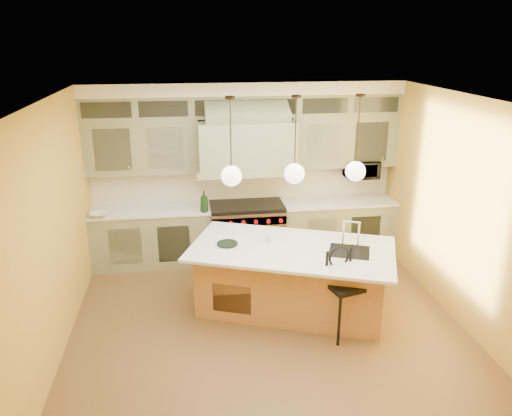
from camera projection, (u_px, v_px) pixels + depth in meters
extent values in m
plane|color=brown|center=(268.00, 327.00, 6.45)|extent=(5.00, 5.00, 0.00)
plane|color=white|center=(270.00, 100.00, 5.50)|extent=(5.00, 5.00, 0.00)
plane|color=gold|center=(244.00, 170.00, 8.31)|extent=(5.00, 0.00, 5.00)
plane|color=gold|center=(326.00, 344.00, 3.64)|extent=(5.00, 0.00, 5.00)
plane|color=gold|center=(51.00, 234.00, 5.64)|extent=(0.00, 5.00, 5.00)
plane|color=gold|center=(463.00, 213.00, 6.31)|extent=(0.00, 5.00, 5.00)
cube|color=gray|center=(153.00, 237.00, 8.13)|extent=(1.90, 0.65, 0.90)
cube|color=gray|center=(336.00, 228.00, 8.54)|extent=(1.90, 0.65, 0.90)
cube|color=white|center=(151.00, 210.00, 7.97)|extent=(1.90, 0.68, 0.04)
cube|color=white|center=(338.00, 202.00, 8.39)|extent=(1.90, 0.68, 0.04)
cube|color=beige|center=(244.00, 183.00, 8.37)|extent=(5.00, 0.04, 0.56)
cube|color=gray|center=(142.00, 147.00, 7.77)|extent=(1.75, 0.35, 0.85)
cube|color=gray|center=(343.00, 141.00, 8.21)|extent=(1.75, 0.35, 0.85)
cube|color=gray|center=(246.00, 144.00, 7.82)|extent=(1.50, 0.70, 0.75)
cube|color=gray|center=(247.00, 169.00, 7.95)|extent=(1.60, 0.76, 0.10)
cube|color=#333833|center=(245.00, 106.00, 7.79)|extent=(5.00, 0.35, 0.35)
cube|color=white|center=(245.00, 88.00, 7.68)|extent=(5.00, 0.47, 0.20)
cube|color=silver|center=(247.00, 233.00, 8.31)|extent=(1.20, 0.70, 0.90)
cube|color=black|center=(247.00, 206.00, 8.16)|extent=(1.20, 0.70, 0.06)
cube|color=silver|center=(249.00, 221.00, 7.91)|extent=(1.20, 0.06, 0.14)
cube|color=#AF713E|center=(292.00, 279.00, 6.78)|extent=(2.66, 1.94, 0.88)
cube|color=white|center=(292.00, 249.00, 6.58)|extent=(2.98, 2.27, 0.04)
cube|color=black|center=(349.00, 253.00, 6.47)|extent=(0.65, 0.61, 0.05)
cylinder|color=black|center=(339.00, 321.00, 5.97)|extent=(0.04, 0.04, 0.66)
cylinder|color=black|center=(363.00, 315.00, 6.10)|extent=(0.04, 0.04, 0.66)
cylinder|color=black|center=(325.00, 308.00, 6.27)|extent=(0.04, 0.04, 0.66)
cylinder|color=black|center=(348.00, 302.00, 6.40)|extent=(0.04, 0.04, 0.66)
cube|color=black|center=(345.00, 286.00, 6.07)|extent=(0.49, 0.49, 0.05)
torus|color=black|center=(339.00, 257.00, 6.11)|extent=(0.29, 0.11, 0.29)
imported|color=black|center=(361.00, 169.00, 8.34)|extent=(0.54, 0.37, 0.30)
imported|color=black|center=(204.00, 202.00, 7.79)|extent=(0.14, 0.14, 0.34)
imported|color=black|center=(204.00, 205.00, 7.81)|extent=(0.11, 0.11, 0.21)
imported|color=silver|center=(100.00, 215.00, 7.62)|extent=(0.32, 0.32, 0.07)
imported|color=white|center=(269.00, 239.00, 6.74)|extent=(0.11, 0.11, 0.10)
cylinder|color=#2D2319|center=(230.00, 97.00, 5.87)|extent=(0.12, 0.12, 0.03)
cylinder|color=#2D2319|center=(231.00, 135.00, 6.02)|extent=(0.02, 0.02, 0.93)
sphere|color=white|center=(231.00, 176.00, 6.19)|extent=(0.26, 0.26, 0.26)
cylinder|color=#2D2319|center=(296.00, 96.00, 5.98)|extent=(0.12, 0.12, 0.03)
cylinder|color=#2D2319|center=(295.00, 133.00, 6.12)|extent=(0.02, 0.02, 0.93)
sphere|color=white|center=(294.00, 174.00, 6.29)|extent=(0.26, 0.26, 0.26)
cylinder|color=#2D2319|center=(361.00, 95.00, 6.08)|extent=(0.12, 0.12, 0.03)
cylinder|color=#2D2319|center=(358.00, 131.00, 6.23)|extent=(0.02, 0.02, 0.93)
sphere|color=white|center=(355.00, 171.00, 6.40)|extent=(0.26, 0.26, 0.26)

